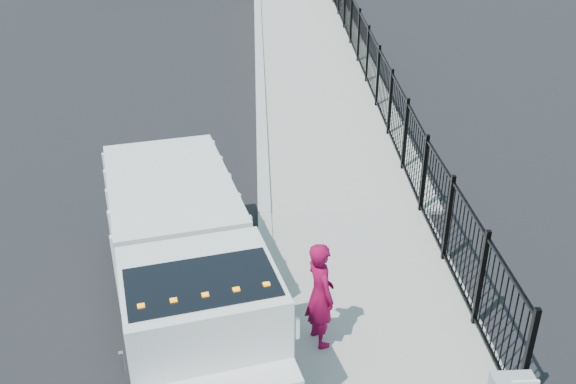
{
  "coord_description": "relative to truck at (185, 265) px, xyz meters",
  "views": [
    {
      "loc": [
        -0.1,
        -8.61,
        7.27
      ],
      "look_at": [
        0.43,
        2.0,
        1.71
      ],
      "focal_mm": 40.0,
      "sensor_mm": 36.0,
      "label": 1
    }
  ],
  "objects": [
    {
      "name": "ground",
      "position": [
        1.35,
        -0.26,
        -1.31
      ],
      "size": [
        120.0,
        120.0,
        0.0
      ],
      "primitive_type": "plane",
      "color": "black",
      "rests_on": "ground"
    },
    {
      "name": "ramp",
      "position": [
        3.48,
        15.74,
        -1.31
      ],
      "size": [
        3.95,
        24.06,
        3.19
      ],
      "primitive_type": "cube",
      "rotation": [
        0.06,
        0.0,
        0.0
      ],
      "color": "#9E998E",
      "rests_on": "ground"
    },
    {
      "name": "iron_fence",
      "position": [
        4.9,
        11.74,
        -0.41
      ],
      "size": [
        0.1,
        28.0,
        1.8
      ],
      "primitive_type": "cube",
      "color": "black",
      "rests_on": "ground"
    },
    {
      "name": "truck",
      "position": [
        0.0,
        0.0,
        0.0
      ],
      "size": [
        3.71,
        7.13,
        2.33
      ],
      "rotation": [
        0.0,
        0.0,
        0.24
      ],
      "color": "black",
      "rests_on": "ground"
    },
    {
      "name": "worker",
      "position": [
        2.19,
        -0.58,
        -0.25
      ],
      "size": [
        0.66,
        0.8,
        1.88
      ],
      "primitive_type": "imported",
      "rotation": [
        0.0,
        0.0,
        1.92
      ],
      "color": "maroon",
      "rests_on": "sidewalk"
    }
  ]
}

